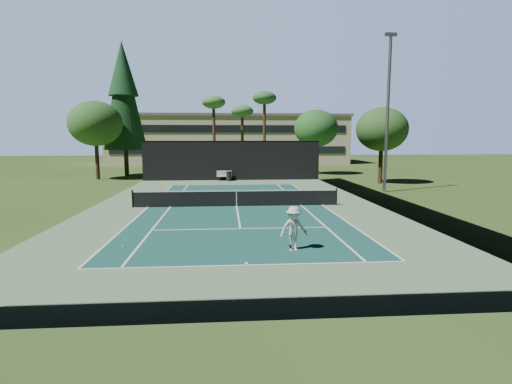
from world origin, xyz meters
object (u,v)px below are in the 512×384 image
at_px(tennis_net, 236,198).
at_px(park_bench, 224,175).
at_px(tennis_ball_c, 249,200).
at_px(player, 294,228).
at_px(tennis_ball_d, 175,195).
at_px(trash_bin, 229,176).
at_px(tennis_ball_a, 123,246).
at_px(tennis_ball_b, 199,201).

distance_m(tennis_net, park_bench, 15.69).
relative_size(tennis_net, tennis_ball_c, 171.81).
bearing_deg(player, park_bench, 83.20).
relative_size(player, tennis_ball_d, 26.93).
relative_size(tennis_net, trash_bin, 13.65).
distance_m(tennis_net, trash_bin, 15.28).
relative_size(tennis_net, park_bench, 8.60).
relative_size(tennis_ball_a, tennis_ball_d, 1.23).
relative_size(tennis_ball_a, tennis_ball_b, 1.18).
xyz_separation_m(tennis_ball_c, tennis_ball_d, (-5.42, 2.75, -0.01)).
distance_m(player, tennis_ball_d, 16.61).
xyz_separation_m(tennis_net, tennis_ball_b, (-2.45, 2.07, -0.52)).
xyz_separation_m(park_bench, trash_bin, (0.47, -0.39, -0.07)).
height_order(player, tennis_ball_a, player).
xyz_separation_m(player, trash_bin, (-2.23, 25.45, -0.37)).
relative_size(tennis_ball_b, tennis_ball_c, 0.88).
bearing_deg(trash_bin, tennis_ball_c, -84.36).
relative_size(tennis_net, tennis_ball_a, 165.52).
height_order(player, tennis_ball_b, player).
bearing_deg(tennis_ball_c, tennis_net, -111.26).
distance_m(player, tennis_ball_b, 13.02).
bearing_deg(trash_bin, tennis_net, -88.71).
height_order(tennis_net, park_bench, tennis_net).
bearing_deg(tennis_net, tennis_ball_a, -117.04).
xyz_separation_m(tennis_net, trash_bin, (-0.34, 15.28, -0.08)).
relative_size(tennis_ball_a, tennis_ball_c, 1.04).
relative_size(tennis_net, tennis_ball_b, 195.97).
bearing_deg(tennis_ball_c, tennis_ball_b, -174.69).
xyz_separation_m(tennis_net, park_bench, (-0.81, 15.67, -0.01)).
bearing_deg(tennis_ball_d, tennis_ball_c, -26.94).
xyz_separation_m(player, tennis_ball_c, (-0.95, 12.56, -0.82)).
distance_m(park_bench, trash_bin, 0.61).
relative_size(player, tennis_ball_c, 22.73).
bearing_deg(tennis_ball_a, tennis_ball_d, 89.16).
relative_size(tennis_ball_a, trash_bin, 0.08).
height_order(tennis_ball_a, tennis_ball_b, tennis_ball_a).
height_order(tennis_ball_d, trash_bin, trash_bin).
relative_size(park_bench, trash_bin, 1.59).
height_order(tennis_ball_a, trash_bin, trash_bin).
relative_size(tennis_ball_d, trash_bin, 0.07).
xyz_separation_m(player, tennis_ball_a, (-6.58, 0.96, -0.81)).
bearing_deg(player, tennis_ball_c, 81.59).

